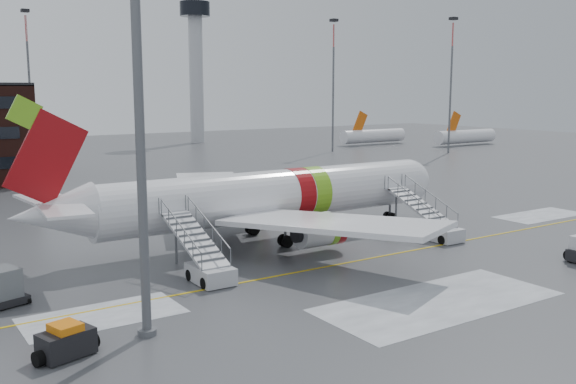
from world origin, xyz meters
TOP-DOWN VIEW (x-y plane):
  - ground at (0.00, 0.00)m, footprint 260.00×260.00m
  - airliner at (-6.62, 7.41)m, footprint 35.03×32.97m
  - airstair_fwd at (4.90, 0.87)m, footprint 2.05×7.70m
  - airstair_aft at (-14.77, 0.87)m, footprint 2.05×7.70m
  - uld_container at (-26.07, 2.51)m, footprint 2.92×2.47m
  - baggage_tractor at (-24.91, -6.23)m, footprint 3.07×1.92m
  - light_mast_near at (-21.07, -5.76)m, footprint 1.20×1.20m
  - control_tower at (30.00, 95.00)m, footprint 6.40×6.40m
  - light_mast_far_ne at (42.00, 62.00)m, footprint 1.20×1.20m
  - light_mast_far_n at (-8.00, 78.00)m, footprint 1.20×1.20m
  - light_mast_far_e at (58.00, 48.00)m, footprint 1.20×1.20m
  - distant_aircraft at (62.50, 64.00)m, footprint 35.00×18.00m

SIDE VIEW (x-z plane):
  - ground at x=0.00m, z-range 0.00..0.00m
  - distant_aircraft at x=62.50m, z-range -4.00..4.00m
  - baggage_tractor at x=-24.91m, z-range -0.11..1.40m
  - uld_container at x=-26.07m, z-range -0.07..1.97m
  - airstair_fwd at x=4.90m, z-range -0.68..2.81m
  - airstair_aft at x=-14.77m, z-range -0.68..2.81m
  - airliner at x=-6.62m, z-range -2.17..9.01m
  - light_mast_near at x=-21.07m, z-range 0.49..22.86m
  - light_mast_far_ne at x=42.00m, z-range 1.71..25.96m
  - light_mast_far_n at x=-8.00m, z-range 1.71..25.96m
  - light_mast_far_e at x=58.00m, z-range 1.71..25.96m
  - control_tower at x=30.00m, z-range 3.75..33.75m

